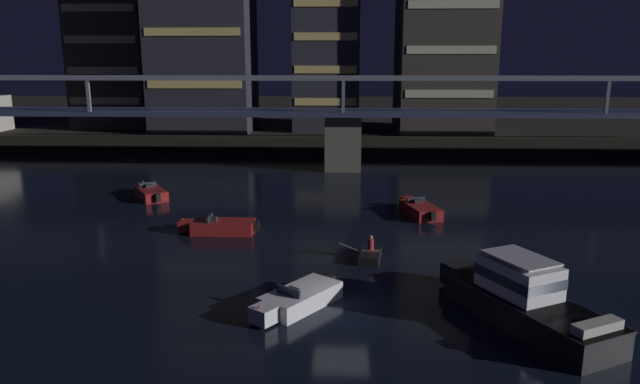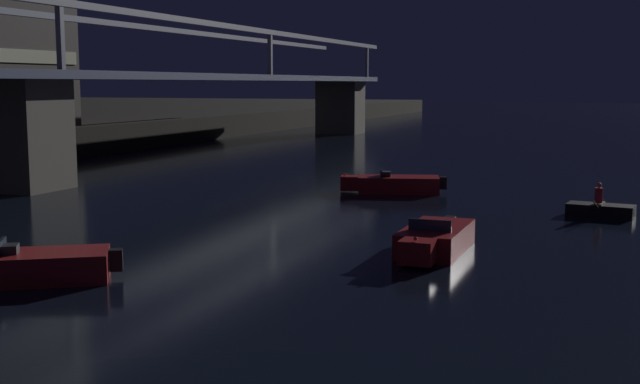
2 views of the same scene
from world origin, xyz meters
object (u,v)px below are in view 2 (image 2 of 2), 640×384
speedboat_near_center (26,267)px  dinghy_with_paddler (600,209)px  speedboat_mid_center (434,240)px  river_bridge (15,98)px  speedboat_near_right (394,184)px

speedboat_near_center → dinghy_with_paddler: bearing=-39.7°
dinghy_with_paddler → speedboat_mid_center: bearing=153.5°
river_bridge → speedboat_mid_center: (-7.87, -23.16, -4.19)m
speedboat_near_center → dinghy_with_paddler: 22.29m
dinghy_with_paddler → speedboat_near_center: bearing=140.3°
river_bridge → speedboat_mid_center: bearing=-108.8°
speedboat_near_center → dinghy_with_paddler: dinghy_with_paddler is taller
river_bridge → speedboat_near_center: (-15.56, -13.65, -4.19)m
river_bridge → speedboat_near_center: 21.12m
speedboat_near_right → dinghy_with_paddler: 10.52m
river_bridge → speedboat_mid_center: size_ratio=20.23×
speedboat_near_right → speedboat_mid_center: (-13.41, -5.02, 0.00)m
speedboat_near_right → river_bridge: bearing=107.0°
speedboat_near_center → speedboat_mid_center: same height
river_bridge → dinghy_with_paddler: 28.26m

